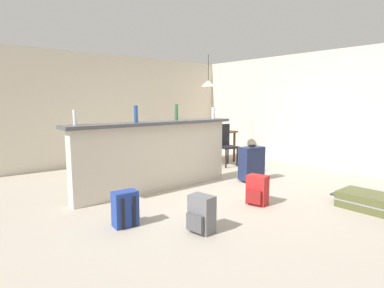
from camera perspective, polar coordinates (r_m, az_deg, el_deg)
name	(u,v)px	position (r m, az deg, el deg)	size (l,w,h in m)	color
ground_plane	(202,188)	(5.53, 1.89, -7.81)	(13.00, 13.00, 0.05)	#ADA393
wall_back	(119,109)	(7.88, -12.96, 6.08)	(6.60, 0.10, 2.50)	beige
wall_right	(292,109)	(7.85, 17.47, 5.92)	(0.10, 6.00, 2.50)	beige
partition_half_wall	(156,158)	(5.23, -6.40, -2.44)	(2.80, 0.20, 1.08)	beige
bar_countertop	(156,123)	(5.15, -6.50, 3.75)	(2.96, 0.40, 0.05)	#4C4C51
bottle_white	(75,117)	(4.68, -20.17, 4.49)	(0.06, 0.06, 0.21)	silver
bottle_blue	(136,114)	(4.91, -9.98, 5.28)	(0.06, 0.06, 0.26)	#284C89
bottle_green	(176,112)	(5.44, -2.81, 5.70)	(0.06, 0.06, 0.27)	#2D6B38
bottle_clear	(213,113)	(5.98, 3.84, 5.57)	(0.07, 0.07, 0.20)	silver
dining_table	(210,135)	(7.56, 3.18, 1.62)	(1.10, 0.80, 0.74)	#4C331E
dining_chair_near_partition	(225,143)	(7.20, 5.90, 0.22)	(0.44, 0.44, 0.93)	black
pendant_lamp	(208,84)	(7.50, 2.92, 10.74)	(0.34, 0.34, 0.77)	black
suitcase_flat_olive	(367,201)	(5.01, 28.79, -8.90)	(0.50, 0.83, 0.22)	#51562D
backpack_red	(257,191)	(4.65, 11.55, -8.15)	(0.29, 0.32, 0.42)	red
suitcase_upright_navy	(252,163)	(5.91, 10.59, -3.39)	(0.47, 0.29, 0.67)	#1E284C
backpack_grey	(201,215)	(3.65, 1.66, -12.48)	(0.28, 0.30, 0.42)	slate
backpack_blue	(125,209)	(3.90, -11.90, -11.32)	(0.29, 0.27, 0.42)	#233D93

